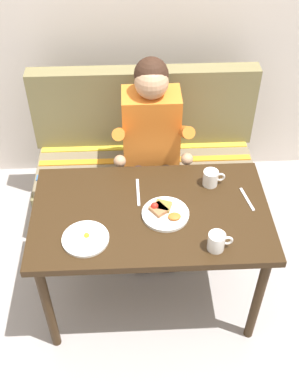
% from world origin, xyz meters
% --- Properties ---
extents(ground_plane, '(8.00, 8.00, 0.00)m').
position_xyz_m(ground_plane, '(0.00, 0.00, 0.00)').
color(ground_plane, '#A09996').
extents(table, '(1.20, 0.70, 0.73)m').
position_xyz_m(table, '(0.00, 0.00, 0.65)').
color(table, '#301F0E').
rests_on(table, ground).
extents(couch, '(1.44, 0.56, 1.00)m').
position_xyz_m(couch, '(0.00, 0.76, 0.33)').
color(couch, olive).
rests_on(couch, ground).
extents(person, '(0.45, 0.61, 1.21)m').
position_xyz_m(person, '(0.03, 0.59, 0.74)').
color(person, orange).
rests_on(person, ground).
extents(plate_breakfast, '(0.24, 0.24, 0.05)m').
position_xyz_m(plate_breakfast, '(0.07, -0.03, 0.74)').
color(plate_breakfast, white).
rests_on(plate_breakfast, table).
extents(plate_eggs, '(0.22, 0.22, 0.04)m').
position_xyz_m(plate_eggs, '(-0.32, -0.17, 0.74)').
color(plate_eggs, white).
rests_on(plate_eggs, table).
extents(coffee_mug, '(0.12, 0.08, 0.09)m').
position_xyz_m(coffee_mug, '(0.33, 0.19, 0.78)').
color(coffee_mug, white).
rests_on(coffee_mug, table).
extents(coffee_mug_second, '(0.12, 0.08, 0.09)m').
position_xyz_m(coffee_mug_second, '(0.29, -0.25, 0.78)').
color(coffee_mug_second, white).
rests_on(coffee_mug_second, table).
extents(fork, '(0.05, 0.17, 0.00)m').
position_xyz_m(fork, '(0.50, 0.06, 0.73)').
color(fork, silver).
rests_on(fork, table).
extents(knife, '(0.02, 0.20, 0.00)m').
position_xyz_m(knife, '(-0.06, 0.14, 0.73)').
color(knife, silver).
rests_on(knife, table).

